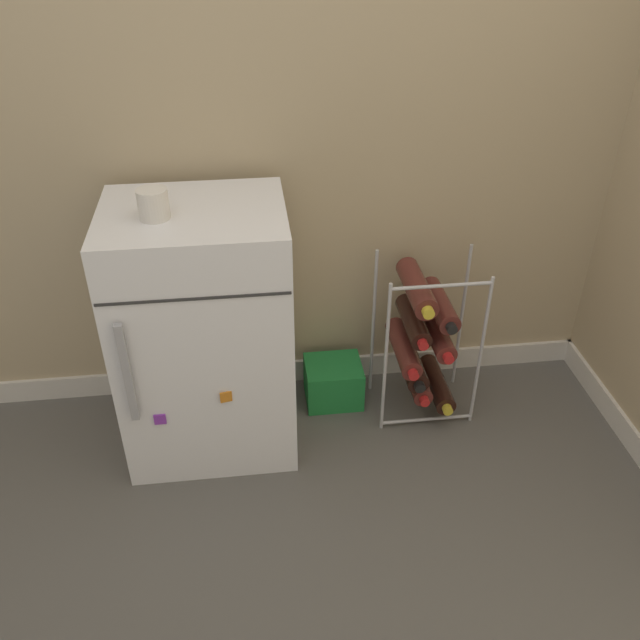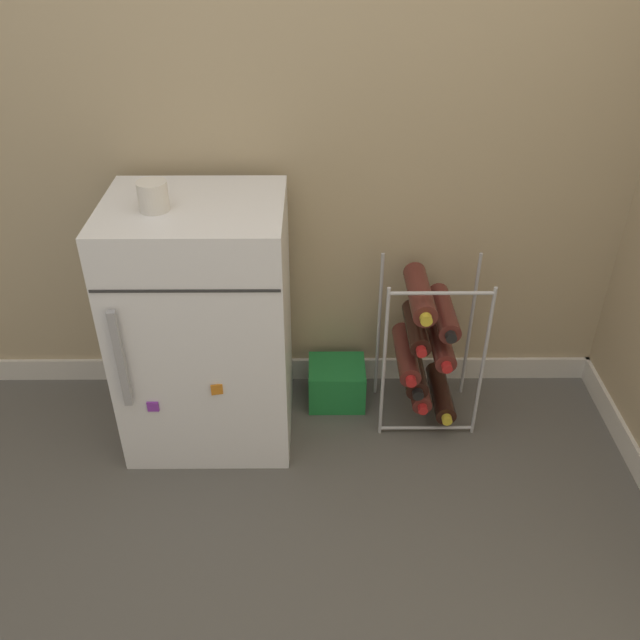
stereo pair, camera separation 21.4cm
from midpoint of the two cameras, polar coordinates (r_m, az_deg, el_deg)
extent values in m
plane|color=#56544F|center=(2.19, 3.69, -15.94)|extent=(14.00, 14.00, 0.00)
cube|color=tan|center=(2.16, 3.77, 22.54)|extent=(7.04, 0.06, 2.50)
cube|color=silver|center=(2.64, 2.86, -4.19)|extent=(7.04, 0.01, 0.09)
cube|color=white|center=(2.22, -6.96, -0.57)|extent=(0.54, 0.44, 0.86)
cube|color=#2D2D2D|center=(1.89, -8.15, 2.33)|extent=(0.53, 0.00, 0.01)
cube|color=#9E9EA3|center=(2.04, -13.60, -3.39)|extent=(0.02, 0.02, 0.34)
cube|color=orange|center=(2.08, -5.77, -5.96)|extent=(0.04, 0.01, 0.04)
cube|color=purple|center=(2.15, -11.13, -7.29)|extent=(0.04, 0.01, 0.04)
cylinder|color=#B2B2B7|center=(2.26, 8.13, -3.89)|extent=(0.01, 0.01, 0.60)
cylinder|color=#B2B2B7|center=(2.33, 16.14, -3.75)|extent=(0.01, 0.01, 0.60)
cylinder|color=#B2B2B7|center=(2.44, 7.49, -0.72)|extent=(0.01, 0.01, 0.60)
cylinder|color=#B2B2B7|center=(2.50, 14.95, -0.67)|extent=(0.01, 0.01, 0.60)
cylinder|color=#B2B2B7|center=(2.47, 11.42, -8.98)|extent=(0.33, 0.01, 0.01)
cylinder|color=#B2B2B7|center=(2.14, 13.08, 2.13)|extent=(0.33, 0.01, 0.01)
cylinder|color=black|center=(2.52, 12.54, -6.06)|extent=(0.07, 0.27, 0.07)
cylinder|color=gold|center=(2.41, 13.19, -8.27)|extent=(0.03, 0.02, 0.03)
cylinder|color=#56231E|center=(2.47, 10.68, -5.17)|extent=(0.07, 0.28, 0.07)
cylinder|color=red|center=(2.35, 11.27, -7.48)|extent=(0.03, 0.02, 0.03)
cylinder|color=black|center=(2.43, 10.35, -4.12)|extent=(0.08, 0.26, 0.08)
cylinder|color=black|center=(2.32, 10.90, -6.26)|extent=(0.04, 0.02, 0.04)
cylinder|color=#56231E|center=(2.38, 9.82, -2.90)|extent=(0.07, 0.28, 0.07)
cylinder|color=red|center=(2.26, 10.39, -5.20)|extent=(0.03, 0.02, 0.03)
cylinder|color=#56231E|center=(2.37, 12.57, -1.55)|extent=(0.07, 0.31, 0.07)
cylinder|color=red|center=(2.24, 13.36, -3.99)|extent=(0.03, 0.02, 0.03)
cylinder|color=black|center=(2.32, 10.73, -0.70)|extent=(0.07, 0.25, 0.07)
cylinder|color=red|center=(2.22, 11.30, -2.72)|extent=(0.03, 0.02, 0.03)
cylinder|color=#56231E|center=(2.31, 13.03, 0.54)|extent=(0.07, 0.26, 0.07)
cylinder|color=black|center=(2.20, 13.74, -1.50)|extent=(0.04, 0.02, 0.04)
cylinder|color=#56231E|center=(2.25, 11.11, 2.12)|extent=(0.08, 0.28, 0.08)
cylinder|color=gold|center=(2.13, 11.80, -0.05)|extent=(0.04, 0.02, 0.04)
cube|color=#1E7F38|center=(2.52, 3.86, -5.40)|extent=(0.21, 0.18, 0.16)
cylinder|color=silver|center=(1.97, -10.85, 10.15)|extent=(0.09, 0.09, 0.09)
camera|label=1|loc=(0.11, -87.25, 1.84)|focal=38.00mm
camera|label=2|loc=(0.11, 92.75, -1.84)|focal=38.00mm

